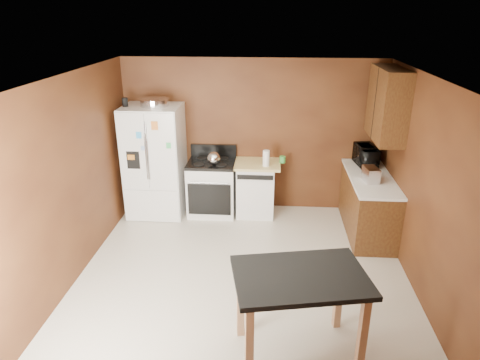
# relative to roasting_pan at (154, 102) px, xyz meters

# --- Properties ---
(floor) EXTENTS (4.50, 4.50, 0.00)m
(floor) POSITION_rel_roasting_pan_xyz_m (1.50, -1.90, -1.86)
(floor) COLOR beige
(floor) RESTS_ON ground
(ceiling) EXTENTS (4.50, 4.50, 0.00)m
(ceiling) POSITION_rel_roasting_pan_xyz_m (1.50, -1.90, 0.64)
(ceiling) COLOR white
(ceiling) RESTS_ON ground
(wall_back) EXTENTS (4.20, 0.00, 4.20)m
(wall_back) POSITION_rel_roasting_pan_xyz_m (1.50, 0.35, -0.61)
(wall_back) COLOR brown
(wall_back) RESTS_ON ground
(wall_front) EXTENTS (4.20, 0.00, 4.20)m
(wall_front) POSITION_rel_roasting_pan_xyz_m (1.50, -4.15, -0.61)
(wall_front) COLOR brown
(wall_front) RESTS_ON ground
(wall_left) EXTENTS (0.00, 4.50, 4.50)m
(wall_left) POSITION_rel_roasting_pan_xyz_m (-0.60, -1.90, -0.61)
(wall_left) COLOR brown
(wall_left) RESTS_ON ground
(wall_right) EXTENTS (0.00, 4.50, 4.50)m
(wall_right) POSITION_rel_roasting_pan_xyz_m (3.60, -1.90, -0.61)
(wall_right) COLOR brown
(wall_right) RESTS_ON ground
(roasting_pan) EXTENTS (0.44, 0.44, 0.11)m
(roasting_pan) POSITION_rel_roasting_pan_xyz_m (0.00, 0.00, 0.00)
(roasting_pan) COLOR silver
(roasting_pan) RESTS_ON refrigerator
(pen_cup) EXTENTS (0.09, 0.09, 0.13)m
(pen_cup) POSITION_rel_roasting_pan_xyz_m (-0.43, -0.09, 0.01)
(pen_cup) COLOR black
(pen_cup) RESTS_ON refrigerator
(kettle) EXTENTS (0.21, 0.21, 0.21)m
(kettle) POSITION_rel_roasting_pan_xyz_m (0.92, -0.13, -0.85)
(kettle) COLOR silver
(kettle) RESTS_ON gas_range
(paper_towel) EXTENTS (0.14, 0.14, 0.25)m
(paper_towel) POSITION_rel_roasting_pan_xyz_m (1.74, -0.08, -0.84)
(paper_towel) COLOR white
(paper_towel) RESTS_ON dishwasher
(green_canister) EXTENTS (0.12, 0.12, 0.11)m
(green_canister) POSITION_rel_roasting_pan_xyz_m (2.00, 0.09, -0.91)
(green_canister) COLOR green
(green_canister) RESTS_ON dishwasher
(toaster) EXTENTS (0.22, 0.31, 0.21)m
(toaster) POSITION_rel_roasting_pan_xyz_m (3.24, -0.64, -0.85)
(toaster) COLOR silver
(toaster) RESTS_ON right_cabinets
(microwave) EXTENTS (0.41, 0.55, 0.28)m
(microwave) POSITION_rel_roasting_pan_xyz_m (3.30, 0.07, -0.82)
(microwave) COLOR black
(microwave) RESTS_ON right_cabinets
(refrigerator) EXTENTS (0.90, 0.80, 1.80)m
(refrigerator) POSITION_rel_roasting_pan_xyz_m (-0.05, -0.04, -0.95)
(refrigerator) COLOR white
(refrigerator) RESTS_ON ground
(gas_range) EXTENTS (0.76, 0.68, 1.10)m
(gas_range) POSITION_rel_roasting_pan_xyz_m (0.86, 0.02, -1.39)
(gas_range) COLOR white
(gas_range) RESTS_ON ground
(dishwasher) EXTENTS (0.78, 0.63, 0.89)m
(dishwasher) POSITION_rel_roasting_pan_xyz_m (1.58, 0.05, -1.40)
(dishwasher) COLOR white
(dishwasher) RESTS_ON ground
(right_cabinets) EXTENTS (0.63, 1.58, 2.45)m
(right_cabinets) POSITION_rel_roasting_pan_xyz_m (3.34, -0.42, -0.95)
(right_cabinets) COLOR brown
(right_cabinets) RESTS_ON ground
(island) EXTENTS (1.36, 1.04, 0.91)m
(island) POSITION_rel_roasting_pan_xyz_m (2.12, -3.07, -1.09)
(island) COLOR black
(island) RESTS_ON ground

